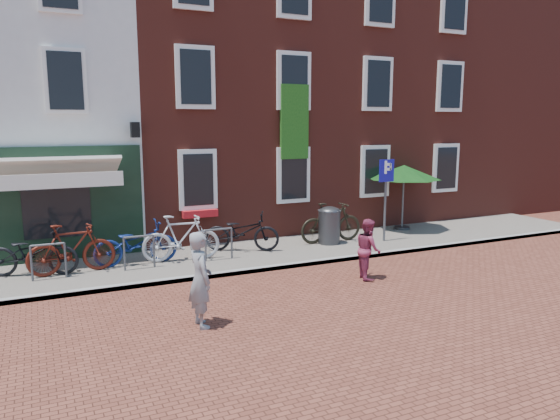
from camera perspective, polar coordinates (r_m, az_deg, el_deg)
name	(u,v)px	position (r m, az deg, el deg)	size (l,w,h in m)	color
ground	(215,278)	(12.43, -7.06, -7.37)	(80.00, 80.00, 0.00)	brown
sidewalk	(233,257)	(14.09, -5.08, -5.09)	(24.00, 3.00, 0.10)	slate
building_brick_mid	(205,82)	(19.22, -8.19, 13.63)	(6.00, 8.00, 10.00)	maroon
building_brick_right	(349,86)	(21.75, 7.53, 13.16)	(6.00, 8.00, 10.00)	maroon
filler_right	(471,102)	(25.79, 20.02, 10.98)	(7.00, 8.00, 9.00)	maroon
litter_bin	(329,223)	(15.29, 5.36, -1.43)	(0.63, 0.63, 1.16)	#3A3A3D
parking_sign	(386,186)	(15.69, 11.43, 2.60)	(0.50, 0.07, 2.43)	#4C4C4F
parasol	(404,169)	(17.58, 13.33, 4.31)	(2.37, 2.37, 2.22)	#4C4C4F
woman	(200,279)	(9.43, -8.65, -7.46)	(0.63, 0.41, 1.72)	gray
boy	(368,249)	(12.33, 9.54, -4.18)	(0.68, 0.53, 1.41)	#8F304D
bicycle_0	(32,253)	(13.35, -25.31, -4.22)	(0.71, 2.04, 1.07)	black
bicycle_1	(72,249)	(13.13, -21.70, -3.94)	(0.56, 1.98, 1.19)	#4F170D
bicycle_2	(136,243)	(13.49, -15.38, -3.51)	(0.71, 2.04, 1.07)	navy
bicycle_3	(181,238)	(13.57, -10.70, -2.99)	(0.56, 1.98, 1.19)	#B3B3B6
bicycle_4	(242,232)	(14.40, -4.16, -2.36)	(0.71, 2.04, 1.07)	black
bicycle_5	(331,222)	(15.45, 5.58, -1.34)	(0.56, 1.98, 1.19)	black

